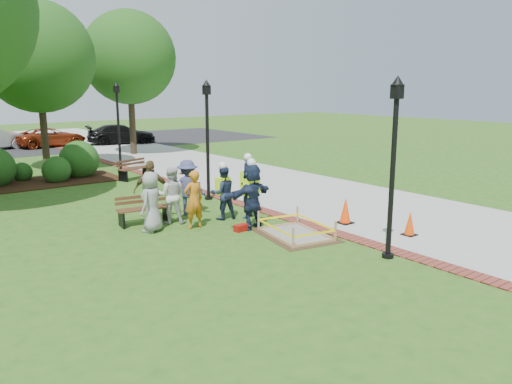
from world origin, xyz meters
TOP-DOWN VIEW (x-y plane):
  - ground at (0.00, 0.00)m, footprint 100.00×100.00m
  - sidewalk at (5.00, 10.00)m, footprint 6.00×60.00m
  - brick_edging at (1.75, 10.00)m, footprint 0.50×60.00m
  - mulch_bed at (-3.00, 12.00)m, footprint 7.00×3.00m
  - parking_lot at (0.00, 27.00)m, footprint 36.00×12.00m
  - wet_concrete_pad at (0.72, -0.30)m, footprint 2.09×2.57m
  - bench_near at (-2.06, 3.32)m, footprint 1.62×0.73m
  - bench_far at (0.85, 10.43)m, footprint 1.69×1.00m
  - cone_front at (3.17, -2.22)m, footprint 0.35×0.35m
  - cone_back at (2.69, -0.31)m, footprint 0.41×0.41m
  - cone_far at (3.18, 10.28)m, footprint 0.35×0.35m
  - toolbox at (-0.23, 0.95)m, footprint 0.41×0.26m
  - lamp_near at (1.25, -3.00)m, footprint 0.28×0.28m
  - lamp_mid at (1.25, 5.00)m, footprint 0.28×0.28m
  - lamp_far at (1.25, 13.00)m, footprint 0.28×0.28m
  - tree_back at (-1.57, 15.26)m, footprint 5.23×5.23m
  - tree_right at (4.35, 18.42)m, footprint 5.45×5.45m
  - shrub_c at (-2.10, 11.84)m, footprint 1.21×1.21m
  - shrub_d at (-0.87, 12.58)m, footprint 1.77×1.77m
  - shrub_e at (-3.21, 13.08)m, footprint 0.87×0.87m
  - casual_person_a at (-2.21, 2.48)m, footprint 0.65×0.60m
  - casual_person_b at (-1.10, 2.05)m, footprint 0.54×0.35m
  - casual_person_c at (-1.35, 2.92)m, footprint 0.65×0.60m
  - casual_person_d at (-1.64, 3.63)m, footprint 0.69×0.58m
  - casual_person_e at (-0.46, 3.49)m, footprint 0.67×0.63m
  - hivis_worker_a at (0.20, 1.02)m, footprint 0.66×0.48m
  - hivis_worker_b at (0.84, 2.06)m, footprint 0.71×0.68m
  - hivis_worker_c at (0.12, 2.37)m, footprint 0.58×0.44m
  - parked_car_c at (1.51, 25.54)m, footprint 2.38×4.47m
  - parked_car_d at (6.01, 24.22)m, footprint 3.09×4.97m

SIDE VIEW (x-z plane):
  - ground at x=0.00m, z-range 0.00..0.00m
  - shrub_c at x=-2.10m, z-range -0.60..0.60m
  - shrub_d at x=-0.87m, z-range -0.89..0.89m
  - shrub_e at x=-3.21m, z-range -0.43..0.43m
  - parked_car_c at x=1.51m, z-range -0.70..0.70m
  - parked_car_d at x=6.01m, z-range -0.75..0.75m
  - parking_lot at x=0.00m, z-range 0.00..0.01m
  - sidewalk at x=5.00m, z-range 0.00..0.02m
  - brick_edging at x=1.75m, z-range 0.00..0.03m
  - mulch_bed at x=-3.00m, z-range -0.01..0.04m
  - toolbox at x=-0.23m, z-range 0.00..0.19m
  - wet_concrete_pad at x=0.72m, z-range -0.04..0.51m
  - bench_near at x=-2.06m, z-range -0.15..0.69m
  - bench_far at x=0.85m, z-range -0.16..0.71m
  - cone_front at x=3.17m, z-range -0.01..0.68m
  - cone_far at x=3.18m, z-range -0.01..0.68m
  - cone_back at x=2.69m, z-range -0.01..0.80m
  - casual_person_b at x=-1.10m, z-range 0.00..1.68m
  - casual_person_a at x=-2.21m, z-range 0.00..1.71m
  - casual_person_c at x=-1.35m, z-range 0.00..1.71m
  - casual_person_e at x=-0.46m, z-range 0.00..1.76m
  - hivis_worker_c at x=0.12m, z-range 0.00..1.78m
  - casual_person_d at x=-1.64m, z-range 0.00..1.83m
  - hivis_worker_b at x=0.84m, z-range -0.02..2.01m
  - hivis_worker_a at x=0.20m, z-range -0.02..2.02m
  - lamp_near at x=1.25m, z-range 0.35..4.61m
  - lamp_mid at x=1.25m, z-range 0.35..4.61m
  - lamp_far at x=1.25m, z-range 0.35..4.61m
  - tree_back at x=-1.57m, z-range 1.38..9.39m
  - tree_right at x=4.35m, z-range 1.47..9.90m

